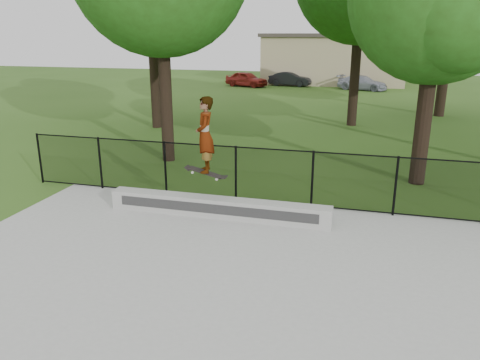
{
  "coord_description": "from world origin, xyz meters",
  "views": [
    {
      "loc": [
        1.19,
        -5.39,
        4.33
      ],
      "look_at": [
        -1.42,
        4.2,
        1.2
      ],
      "focal_mm": 35.0,
      "sensor_mm": 36.0,
      "label": 1
    }
  ],
  "objects": [
    {
      "name": "grind_ledge",
      "position": [
        -2.12,
        4.7,
        0.3
      ],
      "size": [
        5.48,
        0.4,
        0.47
      ],
      "primitive_type": "cube",
      "color": "#B1B2AD",
      "rests_on": "concrete_slab"
    },
    {
      "name": "chainlink_fence",
      "position": [
        0.0,
        5.9,
        0.81
      ],
      "size": [
        16.06,
        0.06,
        1.5
      ],
      "color": "black",
      "rests_on": "concrete_slab"
    },
    {
      "name": "distant_building",
      "position": [
        -2.0,
        38.0,
        2.16
      ],
      "size": [
        12.4,
        6.4,
        4.3
      ],
      "color": "tan",
      "rests_on": "ground"
    },
    {
      "name": "concrete_slab",
      "position": [
        0.0,
        0.0,
        0.03
      ],
      "size": [
        14.0,
        12.0,
        0.06
      ],
      "primitive_type": "cube",
      "color": "#A3A49E",
      "rests_on": "ground"
    },
    {
      "name": "skater_airborne",
      "position": [
        -2.37,
        4.61,
        2.06
      ],
      "size": [
        0.82,
        0.74,
        1.95
      ],
      "color": "black",
      "rests_on": "ground"
    },
    {
      "name": "car_a",
      "position": [
        -8.82,
        33.43,
        0.62
      ],
      "size": [
        3.91,
        2.58,
        1.24
      ],
      "primitive_type": "imported",
      "rotation": [
        0.0,
        0.0,
        1.24
      ],
      "color": "maroon",
      "rests_on": "ground"
    },
    {
      "name": "car_b",
      "position": [
        -5.34,
        34.86,
        0.59
      ],
      "size": [
        3.38,
        1.73,
        1.17
      ],
      "primitive_type": "imported",
      "rotation": [
        0.0,
        0.0,
        1.41
      ],
      "color": "black",
      "rests_on": "ground"
    },
    {
      "name": "ground",
      "position": [
        0.0,
        0.0,
        0.0
      ],
      "size": [
        100.0,
        100.0,
        0.0
      ],
      "primitive_type": "plane",
      "color": "#2D5116",
      "rests_on": "ground"
    },
    {
      "name": "car_c",
      "position": [
        0.66,
        33.41,
        0.57
      ],
      "size": [
        3.9,
        2.65,
        1.13
      ],
      "primitive_type": "imported",
      "rotation": [
        0.0,
        0.0,
        1.24
      ],
      "color": "#9599A9",
      "rests_on": "ground"
    }
  ]
}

